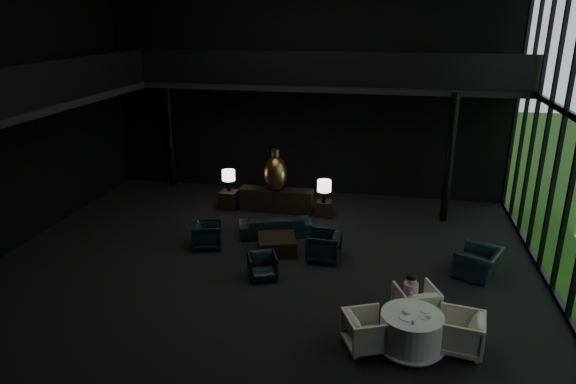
% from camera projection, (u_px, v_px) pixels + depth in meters
% --- Properties ---
extents(floor, '(14.00, 12.00, 0.02)m').
position_uv_depth(floor, '(265.00, 263.00, 13.38)').
color(floor, black).
rests_on(floor, ground).
extents(wall_back, '(14.00, 0.04, 8.00)m').
position_uv_depth(wall_back, '(305.00, 80.00, 17.64)').
color(wall_back, black).
rests_on(wall_back, ground).
extents(wall_front, '(14.00, 0.04, 8.00)m').
position_uv_depth(wall_front, '(148.00, 192.00, 6.52)').
color(wall_front, black).
rests_on(wall_front, ground).
extents(wall_left, '(0.04, 12.00, 8.00)m').
position_uv_depth(wall_left, '(3.00, 101.00, 13.39)').
color(wall_left, black).
rests_on(wall_left, ground).
extents(mezzanine_left, '(2.00, 12.00, 0.25)m').
position_uv_depth(mezzanine_left, '(37.00, 102.00, 13.20)').
color(mezzanine_left, black).
rests_on(mezzanine_left, wall_left).
extents(mezzanine_back, '(12.00, 2.00, 0.25)m').
position_uv_depth(mezzanine_back, '(331.00, 85.00, 16.52)').
color(mezzanine_back, black).
rests_on(mezzanine_back, wall_back).
extents(railing_left, '(0.06, 12.00, 1.00)m').
position_uv_depth(railing_left, '(68.00, 80.00, 12.82)').
color(railing_left, black).
rests_on(railing_left, mezzanine_left).
extents(railing_back, '(12.00, 0.06, 1.00)m').
position_uv_depth(railing_back, '(327.00, 69.00, 15.40)').
color(railing_back, black).
rests_on(railing_back, mezzanine_back).
extents(column_nw, '(0.24, 0.24, 4.00)m').
position_uv_depth(column_nw, '(170.00, 133.00, 18.95)').
color(column_nw, black).
rests_on(column_nw, floor).
extents(column_ne, '(0.24, 0.24, 4.00)m').
position_uv_depth(column_ne, '(450.00, 159.00, 15.54)').
color(column_ne, black).
rests_on(column_ne, floor).
extents(console, '(2.40, 0.55, 0.76)m').
position_uv_depth(console, '(276.00, 200.00, 16.82)').
color(console, black).
rests_on(console, floor).
extents(bronze_urn, '(0.73, 0.73, 1.36)m').
position_uv_depth(bronze_urn, '(276.00, 173.00, 16.42)').
color(bronze_urn, '#A96D36').
rests_on(bronze_urn, console).
extents(side_table_left, '(0.55, 0.55, 0.61)m').
position_uv_depth(side_table_left, '(229.00, 200.00, 17.07)').
color(side_table_left, black).
rests_on(side_table_left, floor).
extents(table_lamp_left, '(0.43, 0.43, 0.71)m').
position_uv_depth(table_lamp_left, '(229.00, 176.00, 16.84)').
color(table_lamp_left, black).
rests_on(table_lamp_left, side_table_left).
extents(side_table_right, '(0.46, 0.46, 0.51)m').
position_uv_depth(side_table_right, '(324.00, 209.00, 16.43)').
color(side_table_right, black).
rests_on(side_table_right, floor).
extents(table_lamp_right, '(0.44, 0.44, 0.73)m').
position_uv_depth(table_lamp_right, '(324.00, 187.00, 16.06)').
color(table_lamp_right, black).
rests_on(table_lamp_right, side_table_right).
extents(sofa, '(2.14, 1.24, 0.81)m').
position_uv_depth(sofa, '(275.00, 222.00, 14.97)').
color(sofa, black).
rests_on(sofa, floor).
extents(lounge_armchair_west, '(0.94, 0.98, 0.82)m').
position_uv_depth(lounge_armchair_west, '(207.00, 233.00, 14.20)').
color(lounge_armchair_west, black).
rests_on(lounge_armchair_west, floor).
extents(lounge_armchair_east, '(0.90, 0.96, 0.94)m').
position_uv_depth(lounge_armchair_east, '(324.00, 243.00, 13.44)').
color(lounge_armchair_east, black).
rests_on(lounge_armchair_east, floor).
extents(lounge_armchair_south, '(0.78, 0.76, 0.63)m').
position_uv_depth(lounge_armchair_south, '(263.00, 266.00, 12.53)').
color(lounge_armchair_south, black).
rests_on(lounge_armchair_south, floor).
extents(window_armchair, '(1.10, 1.29, 0.96)m').
position_uv_depth(window_armchair, '(478.00, 258.00, 12.58)').
color(window_armchair, '#16222E').
rests_on(window_armchair, floor).
extents(coffee_table, '(1.23, 1.23, 0.44)m').
position_uv_depth(coffee_table, '(277.00, 245.00, 13.94)').
color(coffee_table, black).
rests_on(coffee_table, floor).
extents(dining_table, '(1.34, 1.34, 0.75)m').
position_uv_depth(dining_table, '(411.00, 334.00, 9.86)').
color(dining_table, white).
rests_on(dining_table, floor).
extents(dining_chair_north, '(1.09, 1.06, 0.88)m').
position_uv_depth(dining_chair_north, '(416.00, 300.00, 10.82)').
color(dining_chair_north, silver).
rests_on(dining_chair_north, floor).
extents(dining_chair_east, '(0.97, 1.02, 0.92)m').
position_uv_depth(dining_chair_east, '(461.00, 329.00, 9.76)').
color(dining_chair_east, beige).
rests_on(dining_chair_east, floor).
extents(dining_chair_west, '(1.04, 1.07, 0.85)m').
position_uv_depth(dining_chair_west, '(367.00, 328.00, 9.86)').
color(dining_chair_west, silver).
rests_on(dining_chair_west, floor).
extents(child, '(0.30, 0.30, 0.65)m').
position_uv_depth(child, '(411.00, 288.00, 10.63)').
color(child, pink).
rests_on(child, dining_chair_north).
extents(plate_a, '(0.31, 0.31, 0.02)m').
position_uv_depth(plate_a, '(406.00, 317.00, 9.62)').
color(plate_a, white).
rests_on(plate_a, dining_table).
extents(plate_b, '(0.24, 0.24, 0.01)m').
position_uv_depth(plate_b, '(426.00, 311.00, 9.83)').
color(plate_b, white).
rests_on(plate_b, dining_table).
extents(saucer, '(0.17, 0.17, 0.01)m').
position_uv_depth(saucer, '(424.00, 318.00, 9.61)').
color(saucer, white).
rests_on(saucer, dining_table).
extents(coffee_cup, '(0.11, 0.11, 0.06)m').
position_uv_depth(coffee_cup, '(428.00, 316.00, 9.61)').
color(coffee_cup, white).
rests_on(coffee_cup, saucer).
extents(cereal_bowl, '(0.17, 0.17, 0.09)m').
position_uv_depth(cereal_bowl, '(406.00, 311.00, 9.75)').
color(cereal_bowl, white).
rests_on(cereal_bowl, dining_table).
extents(cream_pot, '(0.06, 0.06, 0.06)m').
position_uv_depth(cream_pot, '(413.00, 322.00, 9.42)').
color(cream_pot, '#99999E').
rests_on(cream_pot, dining_table).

